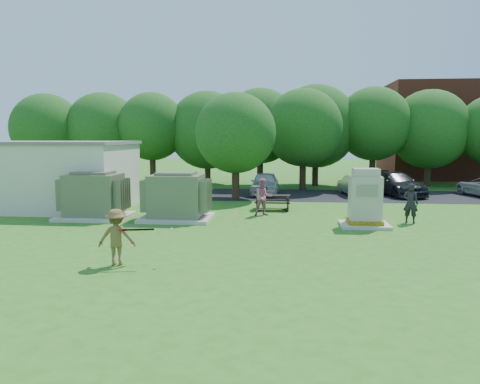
# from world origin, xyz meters

# --- Properties ---
(ground) EXTENTS (120.00, 120.00, 0.00)m
(ground) POSITION_xyz_m (0.00, 0.00, 0.00)
(ground) COLOR #2D6619
(ground) RESTS_ON ground
(service_building) EXTENTS (10.00, 5.00, 3.20)m
(service_building) POSITION_xyz_m (-11.00, 7.00, 1.60)
(service_building) COLOR beige
(service_building) RESTS_ON ground
(service_building_roof) EXTENTS (10.20, 5.20, 0.15)m
(service_building_roof) POSITION_xyz_m (-11.00, 7.00, 3.27)
(service_building_roof) COLOR slate
(service_building_roof) RESTS_ON service_building
(brick_building) EXTENTS (15.00, 8.00, 8.00)m
(brick_building) POSITION_xyz_m (18.00, 27.00, 4.00)
(brick_building) COLOR maroon
(brick_building) RESTS_ON ground
(parking_strip) EXTENTS (20.00, 6.00, 0.01)m
(parking_strip) POSITION_xyz_m (7.00, 13.50, 0.01)
(parking_strip) COLOR #232326
(parking_strip) RESTS_ON ground
(transformer_left) EXTENTS (3.00, 2.40, 2.07)m
(transformer_left) POSITION_xyz_m (-6.50, 4.50, 0.97)
(transformer_left) COLOR beige
(transformer_left) RESTS_ON ground
(transformer_right) EXTENTS (3.00, 2.40, 2.07)m
(transformer_right) POSITION_xyz_m (-2.80, 4.50, 0.97)
(transformer_right) COLOR beige
(transformer_right) RESTS_ON ground
(generator_cabinet) EXTENTS (1.92, 1.57, 2.33)m
(generator_cabinet) POSITION_xyz_m (5.04, 3.69, 1.02)
(generator_cabinet) COLOR beige
(generator_cabinet) RESTS_ON ground
(picnic_table) EXTENTS (1.71, 1.28, 0.73)m
(picnic_table) POSITION_xyz_m (1.26, 7.63, 0.46)
(picnic_table) COLOR black
(picnic_table) RESTS_ON ground
(batter) EXTENTS (1.12, 0.76, 1.59)m
(batter) POSITION_xyz_m (-2.82, -2.70, 0.79)
(batter) COLOR brown
(batter) RESTS_ON ground
(person_by_generator) EXTENTS (0.72, 0.62, 1.66)m
(person_by_generator) POSITION_xyz_m (7.06, 4.67, 0.83)
(person_by_generator) COLOR black
(person_by_generator) RESTS_ON ground
(person_at_picnic) EXTENTS (0.98, 0.87, 1.70)m
(person_at_picnic) POSITION_xyz_m (0.87, 5.92, 0.85)
(person_at_picnic) COLOR #BF6582
(person_at_picnic) RESTS_ON ground
(car_white) EXTENTS (1.72, 4.08, 1.38)m
(car_white) POSITION_xyz_m (0.59, 13.68, 0.69)
(car_white) COLOR silver
(car_white) RESTS_ON ground
(car_silver_a) EXTENTS (1.90, 3.94, 1.24)m
(car_silver_a) POSITION_xyz_m (6.11, 13.73, 0.62)
(car_silver_a) COLOR #9E9FA2
(car_silver_a) RESTS_ON ground
(car_dark) EXTENTS (3.43, 5.23, 1.41)m
(car_dark) POSITION_xyz_m (8.54, 14.04, 0.70)
(car_dark) COLOR black
(car_dark) RESTS_ON ground
(batting_equipment) EXTENTS (1.43, 0.46, 0.12)m
(batting_equipment) POSITION_xyz_m (-2.08, -2.77, 1.04)
(batting_equipment) COLOR black
(batting_equipment) RESTS_ON ground
(tree_row) EXTENTS (41.30, 13.30, 7.30)m
(tree_row) POSITION_xyz_m (1.75, 18.50, 4.15)
(tree_row) COLOR #47301E
(tree_row) RESTS_ON ground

